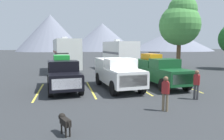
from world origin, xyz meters
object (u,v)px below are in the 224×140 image
(pickup_truck_a, at_px, (63,73))
(person_a, at_px, (197,83))
(person_b, at_px, (165,91))
(dog, at_px, (64,121))
(pickup_truck_c, at_px, (159,70))
(pickup_truck_b, at_px, (117,72))
(camper_trailer_b, at_px, (120,54))
(camper_trailer_a, at_px, (66,53))

(pickup_truck_a, height_order, person_a, pickup_truck_a)
(pickup_truck_a, distance_m, person_b, 7.65)
(pickup_truck_a, height_order, dog, pickup_truck_a)
(pickup_truck_c, xyz_separation_m, person_b, (-2.38, -5.81, -0.22))
(person_b, bearing_deg, pickup_truck_b, 99.79)
(camper_trailer_b, distance_m, dog, 18.81)
(camper_trailer_b, xyz_separation_m, person_b, (-1.89, -16.02, -1.04))
(camper_trailer_a, relative_size, person_b, 5.14)
(person_a, bearing_deg, camper_trailer_a, 116.98)
(pickup_truck_a, bearing_deg, camper_trailer_b, 56.50)
(camper_trailer_b, bearing_deg, person_a, -86.80)
(pickup_truck_c, bearing_deg, person_a, -85.76)
(pickup_truck_c, height_order, camper_trailer_b, camper_trailer_b)
(camper_trailer_b, xyz_separation_m, dog, (-6.48, -17.59, -1.52))
(camper_trailer_a, distance_m, person_b, 16.43)
(pickup_truck_b, distance_m, person_a, 5.39)
(pickup_truck_b, relative_size, dog, 7.08)
(pickup_truck_c, height_order, camper_trailer_a, camper_trailer_a)
(pickup_truck_b, height_order, camper_trailer_b, camper_trailer_b)
(pickup_truck_b, distance_m, camper_trailer_b, 10.89)
(camper_trailer_a, distance_m, camper_trailer_b, 6.42)
(pickup_truck_b, bearing_deg, person_a, -47.31)
(pickup_truck_a, xyz_separation_m, pickup_truck_b, (3.78, -0.47, 0.04))
(pickup_truck_a, height_order, camper_trailer_b, camper_trailer_b)
(camper_trailer_a, bearing_deg, person_a, -63.02)
(camper_trailer_a, bearing_deg, pickup_truck_b, -70.77)
(pickup_truck_c, relative_size, camper_trailer_b, 0.76)
(camper_trailer_b, height_order, dog, camper_trailer_b)
(pickup_truck_a, relative_size, dog, 6.86)
(camper_trailer_a, height_order, person_b, camper_trailer_a)
(pickup_truck_a, xyz_separation_m, camper_trailer_a, (0.21, 9.74, 0.97))
(person_a, bearing_deg, pickup_truck_b, 132.69)
(pickup_truck_b, relative_size, pickup_truck_c, 0.98)
(pickup_truck_b, xyz_separation_m, person_b, (0.95, -5.54, -0.23))
(camper_trailer_a, distance_m, person_a, 15.95)
(camper_trailer_a, height_order, person_a, camper_trailer_a)
(camper_trailer_b, relative_size, dog, 9.45)
(person_a, distance_m, person_b, 3.12)
(camper_trailer_b, height_order, person_b, camper_trailer_b)
(camper_trailer_a, xyz_separation_m, dog, (-0.07, -17.33, -1.64))
(pickup_truck_a, relative_size, pickup_truck_c, 0.95)
(pickup_truck_b, bearing_deg, dog, -117.05)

